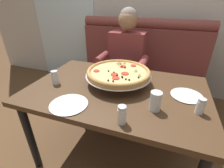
% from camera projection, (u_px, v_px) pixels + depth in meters
% --- Properties ---
extents(ground_plane, '(16.00, 16.00, 0.00)m').
position_uv_depth(ground_plane, '(116.00, 151.00, 1.63)').
color(ground_plane, brown).
extents(booth_bench, '(1.68, 0.78, 1.13)m').
position_uv_depth(booth_bench, '(137.00, 78.00, 2.20)').
color(booth_bench, brown).
rests_on(booth_bench, ground_plane).
extents(dining_table, '(1.38, 0.89, 0.73)m').
position_uv_depth(dining_table, '(117.00, 97.00, 1.32)').
color(dining_table, '#4C331E').
rests_on(dining_table, ground_plane).
extents(diner_main, '(0.54, 0.64, 1.27)m').
position_uv_depth(diner_main, '(124.00, 61.00, 1.87)').
color(diner_main, '#2D3342').
rests_on(diner_main, ground_plane).
extents(pizza, '(0.53, 0.53, 0.13)m').
position_uv_depth(pizza, '(118.00, 72.00, 1.32)').
color(pizza, silver).
rests_on(pizza, dining_table).
extents(shaker_oregano, '(0.05, 0.05, 0.11)m').
position_uv_depth(shaker_oregano, '(122.00, 116.00, 0.91)').
color(shaker_oregano, white).
rests_on(shaker_oregano, dining_table).
extents(shaker_parmesan, '(0.06, 0.06, 0.11)m').
position_uv_depth(shaker_parmesan, '(55.00, 78.00, 1.33)').
color(shaker_parmesan, white).
rests_on(shaker_parmesan, dining_table).
extents(shaker_pepper_flakes, '(0.05, 0.05, 0.10)m').
position_uv_depth(shaker_pepper_flakes, '(200.00, 107.00, 0.99)').
color(shaker_pepper_flakes, white).
rests_on(shaker_pepper_flakes, dining_table).
extents(plate_near_left, '(0.26, 0.26, 0.02)m').
position_uv_depth(plate_near_left, '(69.00, 103.00, 1.08)').
color(plate_near_left, white).
rests_on(plate_near_left, dining_table).
extents(plate_near_right, '(0.23, 0.23, 0.02)m').
position_uv_depth(plate_near_right, '(187.00, 95.00, 1.18)').
color(plate_near_right, white).
rests_on(plate_near_right, dining_table).
extents(drinking_glass, '(0.07, 0.07, 0.13)m').
position_uv_depth(drinking_glass, '(155.00, 102.00, 1.01)').
color(drinking_glass, silver).
rests_on(drinking_glass, dining_table).
extents(patio_chair, '(0.40, 0.40, 0.86)m').
position_uv_depth(patio_chair, '(86.00, 42.00, 3.41)').
color(patio_chair, black).
rests_on(patio_chair, ground_plane).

